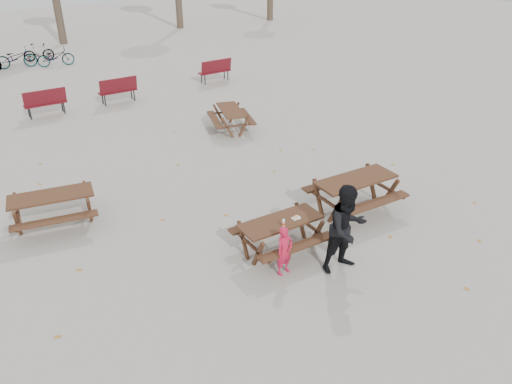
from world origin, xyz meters
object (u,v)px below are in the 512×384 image
food_tray (296,218)px  soda_bottle (284,223)px  main_picnic_table (281,228)px  picnic_table_north (54,210)px  child (285,251)px  picnic_table_far (231,120)px  picnic_table_east (355,194)px  adult (347,229)px

food_tray → soda_bottle: (-0.39, -0.10, 0.05)m
main_picnic_table → picnic_table_north: bearing=136.9°
child → picnic_table_far: size_ratio=0.63×
child → picnic_table_north: 5.62m
picnic_table_east → picnic_table_far: 6.43m
picnic_table_north → main_picnic_table: bearing=-34.0°
soda_bottle → picnic_table_far: size_ratio=0.10×
main_picnic_table → picnic_table_east: (2.55, 0.51, -0.15)m
main_picnic_table → adult: size_ratio=0.95×
food_tray → main_picnic_table: bearing=159.7°
food_tray → soda_bottle: size_ratio=1.06×
food_tray → child: size_ratio=0.17×
soda_bottle → picnic_table_north: size_ratio=0.09×
food_tray → picnic_table_east: (2.23, 0.62, -0.35)m
child → picnic_table_north: child is taller
child → picnic_table_east: bearing=13.1°
picnic_table_east → food_tray: bearing=-163.6°
main_picnic_table → food_tray: (0.31, -0.11, 0.21)m
picnic_table_east → picnic_table_north: 7.20m
soda_bottle → food_tray: bearing=14.3°
adult → picnic_table_east: (1.76, 1.69, -0.51)m
picnic_table_far → main_picnic_table: bearing=175.1°
adult → picnic_table_east: adult is taller
child → adult: bearing=-32.5°
child → adult: adult is taller
food_tray → child: (-0.68, -0.57, -0.25)m
food_tray → soda_bottle: 0.41m
adult → food_tray: bearing=115.8°
main_picnic_table → picnic_table_far: bearing=69.1°
picnic_table_north → child: bearing=-41.7°
child → picnic_table_north: (-3.55, 4.35, -0.13)m
soda_bottle → picnic_table_east: soda_bottle is taller
main_picnic_table → picnic_table_far: 7.42m
adult → picnic_table_north: 6.78m
soda_bottle → picnic_table_far: (2.72, 7.15, -0.48)m
picnic_table_far → adult: bearing=-176.9°
main_picnic_table → picnic_table_north: 5.37m
main_picnic_table → picnic_table_east: 2.60m
soda_bottle → adult: adult is taller
picnic_table_north → picnic_table_far: size_ratio=1.10×
main_picnic_table → picnic_table_far: size_ratio=1.06×
main_picnic_table → adult: bearing=-56.5°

